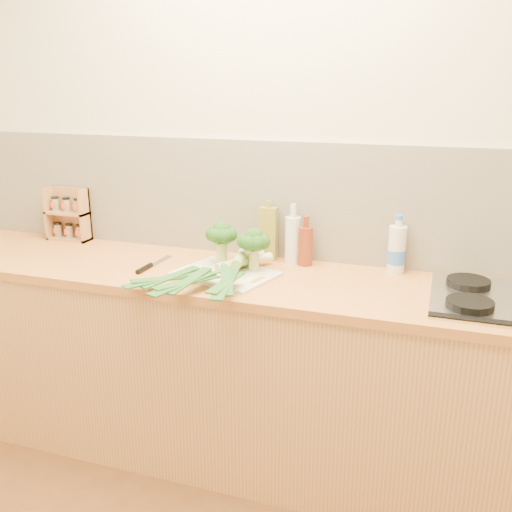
{
  "coord_description": "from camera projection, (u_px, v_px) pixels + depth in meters",
  "views": [
    {
      "loc": [
        0.74,
        -0.98,
        1.7
      ],
      "look_at": [
        0.05,
        1.1,
        1.02
      ],
      "focal_mm": 40.0,
      "sensor_mm": 36.0,
      "label": 1
    }
  ],
  "objects": [
    {
      "name": "spice_rack",
      "position": [
        69.0,
        217.0,
        2.95
      ],
      "size": [
        0.23,
        0.09,
        0.27
      ],
      "color": "#B17B4C",
      "rests_on": "counter"
    },
    {
      "name": "leek_front",
      "position": [
        219.0,
        267.0,
        2.43
      ],
      "size": [
        0.45,
        0.59,
        0.04
      ],
      "rotation": [
        0.0,
        0.0,
        -0.63
      ],
      "color": "white",
      "rests_on": "chopping_board"
    },
    {
      "name": "broccoli_left",
      "position": [
        222.0,
        235.0,
        2.51
      ],
      "size": [
        0.14,
        0.14,
        0.19
      ],
      "color": "#A5B268",
      "rests_on": "chopping_board"
    },
    {
      "name": "oil_tin",
      "position": [
        268.0,
        233.0,
        2.62
      ],
      "size": [
        0.08,
        0.05,
        0.28
      ],
      "color": "olive",
      "rests_on": "counter"
    },
    {
      "name": "gas_hob",
      "position": [
        512.0,
        300.0,
        2.12
      ],
      "size": [
        0.58,
        0.5,
        0.04
      ],
      "color": "silver",
      "rests_on": "counter"
    },
    {
      "name": "leek_mid",
      "position": [
        223.0,
        268.0,
        2.36
      ],
      "size": [
        0.26,
        0.64,
        0.04
      ],
      "rotation": [
        0.0,
        0.0,
        -0.33
      ],
      "color": "white",
      "rests_on": "chopping_board"
    },
    {
      "name": "chopping_board",
      "position": [
        226.0,
        274.0,
        2.44
      ],
      "size": [
        0.47,
        0.4,
        0.01
      ],
      "primitive_type": "cube",
      "rotation": [
        0.0,
        0.0,
        -0.29
      ],
      "color": "#EFE4D0",
      "rests_on": "counter"
    },
    {
      "name": "glass_bottle",
      "position": [
        293.0,
        239.0,
        2.57
      ],
      "size": [
        0.07,
        0.07,
        0.27
      ],
      "color": "silver",
      "rests_on": "counter"
    },
    {
      "name": "water_bottle",
      "position": [
        397.0,
        251.0,
        2.45
      ],
      "size": [
        0.08,
        0.08,
        0.24
      ],
      "color": "silver",
      "rests_on": "counter"
    },
    {
      "name": "leek_back",
      "position": [
        235.0,
        266.0,
        2.33
      ],
      "size": [
        0.17,
        0.63,
        0.04
      ],
      "rotation": [
        0.0,
        0.0,
        0.18
      ],
      "color": "white",
      "rests_on": "chopping_board"
    },
    {
      "name": "room_shell",
      "position": [
        273.0,
        200.0,
        2.62
      ],
      "size": [
        3.5,
        3.5,
        3.5
      ],
      "color": "beige",
      "rests_on": "ground"
    },
    {
      "name": "broccoli_right",
      "position": [
        254.0,
        242.0,
        2.43
      ],
      "size": [
        0.14,
        0.14,
        0.19
      ],
      "color": "#A5B268",
      "rests_on": "chopping_board"
    },
    {
      "name": "chefs_knife",
      "position": [
        149.0,
        266.0,
        2.53
      ],
      "size": [
        0.04,
        0.29,
        0.02
      ],
      "rotation": [
        0.0,
        0.0,
        -0.04
      ],
      "color": "silver",
      "rests_on": "counter"
    },
    {
      "name": "amber_bottle",
      "position": [
        306.0,
        245.0,
        2.55
      ],
      "size": [
        0.06,
        0.06,
        0.23
      ],
      "color": "maroon",
      "rests_on": "counter"
    },
    {
      "name": "counter",
      "position": [
        253.0,
        369.0,
        2.57
      ],
      "size": [
        3.2,
        0.62,
        0.9
      ],
      "color": "tan",
      "rests_on": "ground"
    }
  ]
}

